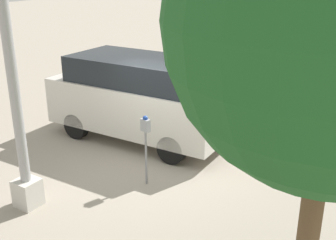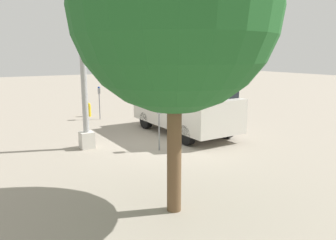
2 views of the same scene
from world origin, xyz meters
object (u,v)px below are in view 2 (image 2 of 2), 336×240
at_px(street_tree, 175,9).
at_px(fire_hydrant, 89,110).
at_px(parking_meter_near, 159,116).
at_px(parking_meter_far, 99,95).
at_px(parked_van, 184,103).
at_px(lamp_post, 84,91).

xyz_separation_m(street_tree, fire_hydrant, (10.68, -1.64, -3.52)).
height_order(parking_meter_near, fire_hydrant, parking_meter_near).
bearing_deg(parking_meter_far, parked_van, -142.48).
distance_m(parking_meter_near, parking_meter_far, 5.95).
xyz_separation_m(parking_meter_far, fire_hydrant, (0.96, 0.22, -0.81)).
distance_m(parked_van, street_tree, 7.03).
bearing_deg(fire_hydrant, parked_van, -158.39).
xyz_separation_m(parking_meter_near, parked_van, (1.54, -1.99, 0.05)).
height_order(parking_meter_near, lamp_post, lamp_post).
relative_size(parking_meter_near, lamp_post, 0.30).
xyz_separation_m(lamp_post, parked_van, (0.09, -3.93, -0.70)).
distance_m(parking_meter_far, street_tree, 10.26).
bearing_deg(fire_hydrant, street_tree, 171.27).
xyz_separation_m(parked_van, fire_hydrant, (5.37, 2.13, -0.85)).
bearing_deg(street_tree, parked_van, -35.37).
bearing_deg(lamp_post, fire_hydrant, -18.24).
bearing_deg(lamp_post, parking_meter_far, -24.19).
height_order(parking_meter_far, lamp_post, lamp_post).
bearing_deg(parking_meter_far, lamp_post, 169.99).
height_order(parking_meter_far, parked_van, parked_van).
distance_m(parking_meter_near, street_tree, 4.98).
relative_size(parking_meter_near, parked_van, 0.32).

